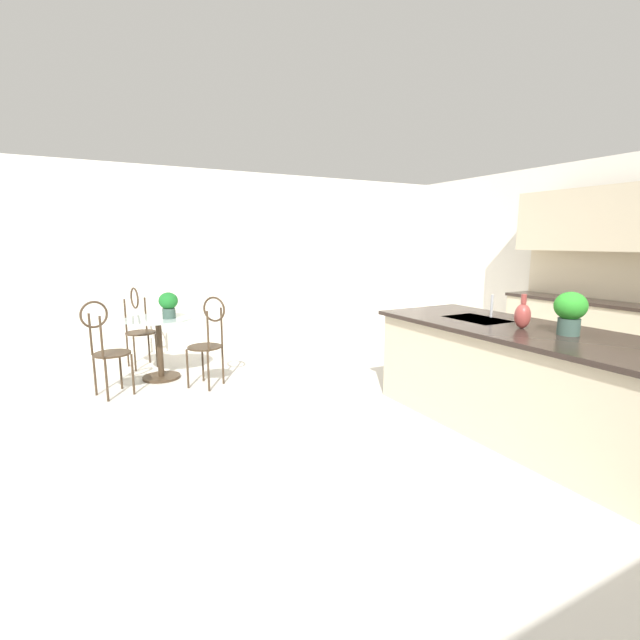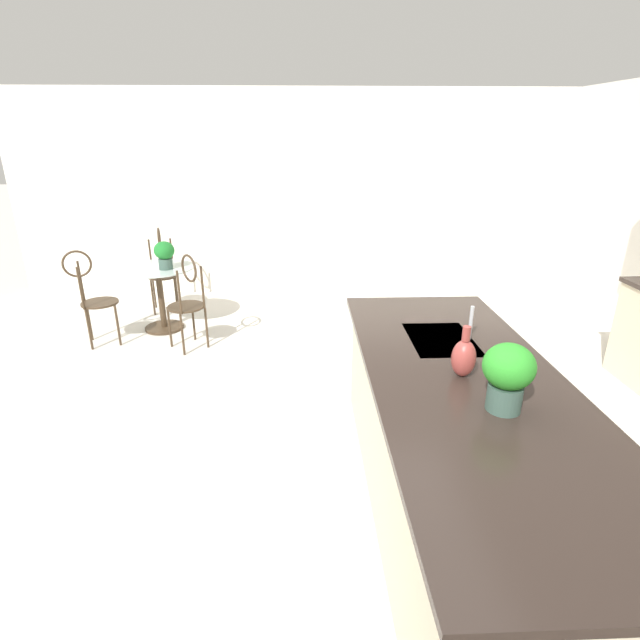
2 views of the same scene
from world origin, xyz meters
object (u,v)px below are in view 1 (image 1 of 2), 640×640
Objects in this scene: chair_by_island at (106,344)px; vase_on_counter at (523,315)px; chair_near_window at (139,324)px; potted_plant_counter_near at (570,310)px; bistro_table at (159,342)px; chair_toward_desk at (208,338)px; potted_plant_on_table at (168,304)px.

vase_on_counter is at bearing 49.32° from chair_by_island.
potted_plant_counter_near is (4.09, 2.72, 0.54)m from chair_near_window.
chair_toward_desk is (0.59, 0.45, 0.13)m from bistro_table.
vase_on_counter is at bearing 39.64° from chair_toward_desk.
bistro_table is 2.37× the size of potted_plant_counter_near.
vase_on_counter is at bearing -165.83° from potted_plant_counter_near.
vase_on_counter is at bearing 35.10° from chair_near_window.
potted_plant_counter_near is (3.32, 2.45, 0.20)m from potted_plant_on_table.
chair_by_island is 0.85m from potted_plant_on_table.
chair_near_window is at bearing -167.99° from bistro_table.
chair_near_window is at bearing -146.40° from potted_plant_counter_near.
potted_plant_counter_near is at bearing 14.17° from vase_on_counter.
chair_by_island is at bearing -55.63° from bistro_table.
vase_on_counter reaches higher than potted_plant_on_table.
chair_by_island is 3.62× the size of vase_on_counter.
potted_plant_counter_near reaches higher than bistro_table.
chair_near_window is 1.00× the size of chair_toward_desk.
chair_toward_desk is 0.70m from potted_plant_on_table.
bistro_table is at bearing 12.01° from chair_near_window.
potted_plant_on_table reaches higher than chair_by_island.
potted_plant_on_table is 1.07× the size of vase_on_counter.
potted_plant_counter_near is at bearing 37.14° from bistro_table.
chair_by_island is at bearing -133.42° from potted_plant_counter_near.
vase_on_counter reaches higher than chair_toward_desk.
chair_near_window is at bearing -155.18° from chair_toward_desk.
potted_plant_on_table reaches higher than chair_near_window.
potted_plant_on_table is at bearing 114.94° from chair_by_island.
vase_on_counter is at bearing 39.20° from bistro_table.
chair_near_window is 4.59m from vase_on_counter.
potted_plant_on_table is (-0.33, 0.71, 0.34)m from chair_by_island.
bistro_table is at bearing -142.75° from chair_toward_desk.
potted_plant_counter_near is (2.99, 3.16, 0.54)m from chair_by_island.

